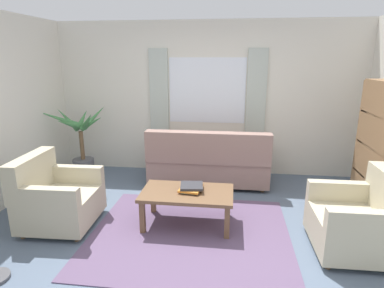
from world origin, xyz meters
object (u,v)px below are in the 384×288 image
(coffee_table, at_px, (187,196))
(bookshelf, at_px, (378,155))
(book_stack_on_table, at_px, (191,187))
(couch, at_px, (209,162))
(armchair_right, at_px, (360,221))
(potted_plant, at_px, (81,144))
(armchair_left, at_px, (56,198))

(coffee_table, xyz_separation_m, bookshelf, (2.41, 0.74, 0.39))
(coffee_table, height_order, book_stack_on_table, book_stack_on_table)
(couch, bearing_deg, armchair_right, 135.48)
(potted_plant, height_order, bookshelf, bookshelf)
(couch, xyz_separation_m, coffee_table, (-0.15, -1.36, 0.01))
(couch, xyz_separation_m, bookshelf, (2.26, -0.62, 0.40))
(coffee_table, xyz_separation_m, potted_plant, (-2.02, 1.43, 0.19))
(armchair_left, relative_size, coffee_table, 0.80)
(armchair_left, bearing_deg, armchair_right, -94.28)
(armchair_left, distance_m, book_stack_on_table, 1.65)
(armchair_left, xyz_separation_m, coffee_table, (1.58, 0.20, 0.03))
(coffee_table, height_order, bookshelf, bookshelf)
(armchair_left, bearing_deg, book_stack_on_table, -83.77)
(couch, distance_m, armchair_right, 2.41)
(armchair_left, relative_size, armchair_right, 1.00)
(coffee_table, height_order, potted_plant, potted_plant)
(couch, distance_m, armchair_left, 2.33)
(book_stack_on_table, relative_size, potted_plant, 0.26)
(bookshelf, bearing_deg, armchair_left, 103.31)
(couch, height_order, coffee_table, couch)
(armchair_left, relative_size, bookshelf, 0.51)
(armchair_left, height_order, potted_plant, potted_plant)
(couch, height_order, potted_plant, potted_plant)
(armchair_right, bearing_deg, armchair_left, -93.03)
(potted_plant, bearing_deg, armchair_right, -24.26)
(couch, relative_size, bookshelf, 1.10)
(couch, xyz_separation_m, armchair_left, (-1.73, -1.56, -0.01))
(couch, relative_size, armchair_left, 2.16)
(armchair_right, distance_m, bookshelf, 1.27)
(book_stack_on_table, bearing_deg, coffee_table, -136.69)
(armchair_right, bearing_deg, potted_plant, -115.22)
(book_stack_on_table, xyz_separation_m, potted_plant, (-2.07, 1.39, 0.10))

